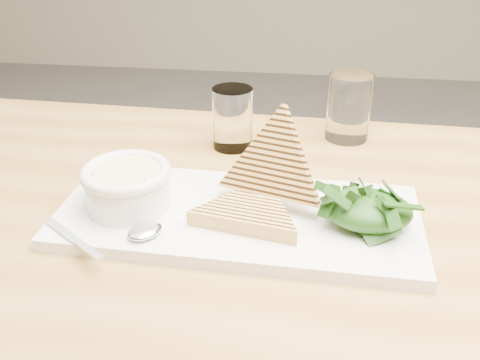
# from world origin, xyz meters

# --- Properties ---
(table_top) EXTENTS (1.16, 0.80, 0.04)m
(table_top) POSITION_xyz_m (-0.24, 0.03, 0.72)
(table_top) COLOR #A57C3C
(table_top) RESTS_ON ground
(table_leg_bl) EXTENTS (0.06, 0.06, 0.70)m
(table_leg_bl) POSITION_xyz_m (-0.75, 0.35, 0.35)
(table_leg_bl) COLOR #A57C3C
(table_leg_bl) RESTS_ON ground
(platter) EXTENTS (0.45, 0.22, 0.02)m
(platter) POSITION_xyz_m (-0.18, 0.04, 0.74)
(platter) COLOR white
(platter) RESTS_ON table_top
(soup_bowl) EXTENTS (0.10, 0.10, 0.04)m
(soup_bowl) POSITION_xyz_m (-0.32, 0.03, 0.77)
(soup_bowl) COLOR white
(soup_bowl) RESTS_ON platter
(soup) EXTENTS (0.09, 0.09, 0.01)m
(soup) POSITION_xyz_m (-0.32, 0.03, 0.80)
(soup) COLOR beige
(soup) RESTS_ON soup_bowl
(bowl_rim) EXTENTS (0.11, 0.11, 0.01)m
(bowl_rim) POSITION_xyz_m (-0.32, 0.03, 0.80)
(bowl_rim) COLOR white
(bowl_rim) RESTS_ON soup_bowl
(sandwich_flat) EXTENTS (0.18, 0.18, 0.02)m
(sandwich_flat) POSITION_xyz_m (-0.16, 0.02, 0.76)
(sandwich_flat) COLOR gold
(sandwich_flat) RESTS_ON platter
(sandwich_lean) EXTENTS (0.19, 0.18, 0.18)m
(sandwich_lean) POSITION_xyz_m (-0.14, 0.07, 0.80)
(sandwich_lean) COLOR gold
(sandwich_lean) RESTS_ON sandwich_flat
(salad_base) EXTENTS (0.10, 0.08, 0.04)m
(salad_base) POSITION_xyz_m (-0.03, 0.03, 0.77)
(salad_base) COLOR black
(salad_base) RESTS_ON platter
(arugula_pile) EXTENTS (0.11, 0.10, 0.05)m
(arugula_pile) POSITION_xyz_m (-0.03, 0.03, 0.78)
(arugula_pile) COLOR #255015
(arugula_pile) RESTS_ON platter
(spoon_bowl) EXTENTS (0.05, 0.05, 0.01)m
(spoon_bowl) POSITION_xyz_m (-0.28, -0.03, 0.76)
(spoon_bowl) COLOR silver
(spoon_bowl) RESTS_ON platter
(spoon_handle) EXTENTS (0.09, 0.07, 0.00)m
(spoon_handle) POSITION_xyz_m (-0.36, -0.05, 0.76)
(spoon_handle) COLOR silver
(spoon_handle) RESTS_ON platter
(glass_near) EXTENTS (0.06, 0.06, 0.10)m
(glass_near) POSITION_xyz_m (-0.22, 0.26, 0.78)
(glass_near) COLOR white
(glass_near) RESTS_ON table_top
(glass_far) EXTENTS (0.07, 0.07, 0.11)m
(glass_far) POSITION_xyz_m (-0.04, 0.32, 0.79)
(glass_far) COLOR white
(glass_far) RESTS_ON table_top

